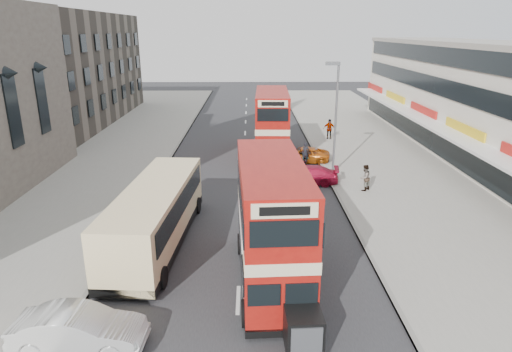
% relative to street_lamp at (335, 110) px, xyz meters
% --- Properties ---
extents(ground, '(160.00, 160.00, 0.00)m').
position_rel_street_lamp_xyz_m(ground, '(-6.52, -18.00, -4.78)').
color(ground, '#28282B').
rests_on(ground, ground).
extents(road_surface, '(12.00, 90.00, 0.01)m').
position_rel_street_lamp_xyz_m(road_surface, '(-6.52, 2.00, -4.78)').
color(road_surface, '#28282B').
rests_on(road_surface, ground).
extents(pavement_right, '(12.00, 90.00, 0.15)m').
position_rel_street_lamp_xyz_m(pavement_right, '(5.48, 2.00, -4.71)').
color(pavement_right, gray).
rests_on(pavement_right, ground).
extents(pavement_left, '(12.00, 90.00, 0.15)m').
position_rel_street_lamp_xyz_m(pavement_left, '(-18.52, 2.00, -4.71)').
color(pavement_left, gray).
rests_on(pavement_left, ground).
extents(kerb_left, '(0.20, 90.00, 0.16)m').
position_rel_street_lamp_xyz_m(kerb_left, '(-12.62, 2.00, -4.71)').
color(kerb_left, gray).
rests_on(kerb_left, ground).
extents(kerb_right, '(0.20, 90.00, 0.16)m').
position_rel_street_lamp_xyz_m(kerb_right, '(-0.42, 2.00, -4.71)').
color(kerb_right, gray).
rests_on(kerb_right, ground).
extents(brick_terrace, '(14.00, 28.00, 12.00)m').
position_rel_street_lamp_xyz_m(brick_terrace, '(-28.52, 20.00, 1.22)').
color(brick_terrace, '#66594C').
rests_on(brick_terrace, ground).
extents(commercial_row, '(9.90, 46.20, 9.30)m').
position_rel_street_lamp_xyz_m(commercial_row, '(13.42, 4.00, -0.09)').
color(commercial_row, beige).
rests_on(commercial_row, ground).
extents(street_lamp, '(1.00, 0.20, 8.12)m').
position_rel_street_lamp_xyz_m(street_lamp, '(0.00, 0.00, 0.00)').
color(street_lamp, slate).
rests_on(street_lamp, ground).
extents(bus_main, '(2.94, 9.23, 5.06)m').
position_rel_street_lamp_xyz_m(bus_main, '(-5.15, -14.62, -2.12)').
color(bus_main, black).
rests_on(bus_main, ground).
extents(bus_second, '(2.91, 9.61, 5.25)m').
position_rel_street_lamp_xyz_m(bus_second, '(-4.19, 5.26, -2.02)').
color(bus_second, black).
rests_on(bus_second, ground).
extents(coach, '(3.38, 10.64, 2.78)m').
position_rel_street_lamp_xyz_m(coach, '(-10.66, -10.99, -3.15)').
color(coach, black).
rests_on(coach, ground).
extents(car_left_front, '(4.45, 1.73, 1.44)m').
position_rel_street_lamp_xyz_m(car_left_front, '(-11.73, -18.72, -4.06)').
color(car_left_front, silver).
rests_on(car_left_front, ground).
extents(car_right_a, '(4.42, 2.26, 1.23)m').
position_rel_street_lamp_xyz_m(car_right_a, '(-2.04, -1.92, -4.17)').
color(car_right_a, '#A9102F').
rests_on(car_right_a, ground).
extents(car_right_b, '(4.49, 2.53, 1.18)m').
position_rel_street_lamp_xyz_m(car_right_b, '(-1.75, 3.41, -4.19)').
color(car_right_b, '#C25B13').
rests_on(car_right_b, ground).
extents(pedestrian_near, '(0.78, 0.76, 1.76)m').
position_rel_street_lamp_xyz_m(pedestrian_near, '(1.46, -3.79, -3.76)').
color(pedestrian_near, gray).
rests_on(pedestrian_near, pavement_right).
extents(pedestrian_far, '(1.17, 0.61, 1.92)m').
position_rel_street_lamp_xyz_m(pedestrian_far, '(1.61, 10.83, -3.68)').
color(pedestrian_far, gray).
rests_on(pedestrian_far, pavement_right).
extents(cyclist, '(0.64, 1.55, 1.87)m').
position_rel_street_lamp_xyz_m(cyclist, '(-1.72, 2.16, -4.16)').
color(cyclist, gray).
rests_on(cyclist, ground).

